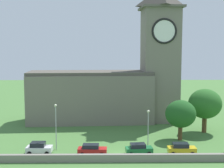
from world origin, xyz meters
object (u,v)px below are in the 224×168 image
Objects in this scene: tree_riverside_east at (205,104)px; tree_by_tower at (181,114)px; car_white at (39,148)px; car_green at (139,149)px; church at (117,80)px; car_yellow at (181,149)px; streetlamp_west_mid at (56,120)px; car_red at (92,149)px; streetlamp_central at (148,123)px.

tree_by_tower is at bearing -139.39° from tree_riverside_east.
car_white is 15.82m from car_green.
church is at bearing 148.81° from tree_riverside_east.
tree_riverside_east is at bearing 60.15° from car_yellow.
car_yellow is 0.58× the size of streetlamp_west_mid.
church reaches higher than tree_by_tower.
car_red is at bearing -101.31° from church.
car_yellow is at bearing -101.25° from tree_by_tower.
streetlamp_central reaches higher than car_green.
car_white is at bearing 176.06° from car_red.
streetlamp_west_mid is at bearing 172.47° from car_yellow.
car_green is at bearing 1.21° from car_red.
car_yellow is 9.07m from tree_by_tower.
car_red is 0.69× the size of streetlamp_central.
car_red is at bearing -23.69° from streetlamp_west_mid.
tree_riverside_east is (5.95, 5.10, 0.92)m from tree_by_tower.
car_white is 8.45m from car_red.
car_green is at bearing -136.60° from tree_by_tower.
car_white is 22.55m from car_yellow.
car_green is (2.70, -23.26, -8.54)m from church.
tree_riverside_east is (12.58, 10.99, 1.20)m from streetlamp_central.
car_white is 0.92× the size of car_yellow.
car_white is (-13.11, -22.84, -8.47)m from church.
car_red is 0.60× the size of streetlamp_west_mid.
car_yellow is (6.73, -0.18, 0.05)m from car_green.
car_white is 17.94m from streetlamp_central.
tree_riverside_east reaches higher than streetlamp_central.
streetlamp_central reaches higher than car_white.
streetlamp_west_mid is (-10.70, -20.78, -4.38)m from church.
car_white is at bearing -139.56° from streetlamp_west_mid.
car_white is at bearing -174.90° from streetlamp_central.
streetlamp_west_mid is at bearing 178.12° from streetlamp_central.
car_white is 0.88× the size of car_red.
tree_by_tower is (21.73, 5.39, -0.25)m from streetlamp_west_mid.
tree_by_tower is (1.60, 8.06, 3.85)m from car_yellow.
car_yellow is at bearing -0.09° from car_red.
car_red is 1.04× the size of car_yellow.
tree_by_tower is at bearing 27.07° from car_red.
car_yellow is (9.43, -23.44, -8.48)m from church.
car_red is at bearing -148.78° from tree_riverside_east.
streetlamp_west_mid is (-13.40, 2.48, 4.15)m from car_green.
tree_by_tower is at bearing 41.61° from streetlamp_central.
tree_by_tower is at bearing 17.15° from car_white.
car_green is 12.11m from tree_by_tower.
car_green is 0.50× the size of tree_riverside_east.
car_yellow is (22.54, -0.60, -0.02)m from car_white.
car_yellow reaches higher than car_red.
car_yellow is 0.66× the size of streetlamp_central.
car_red is 7.78m from streetlamp_west_mid.
tree_riverside_east reaches higher than car_green.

